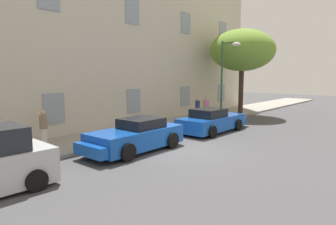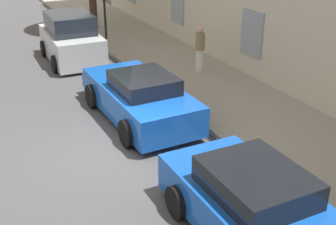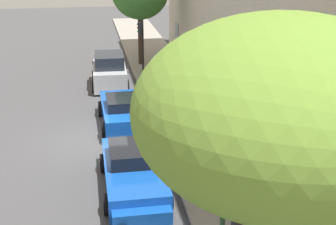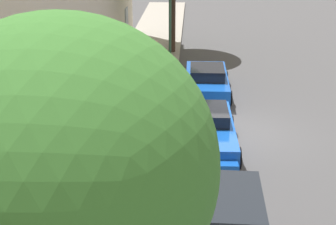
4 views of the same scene
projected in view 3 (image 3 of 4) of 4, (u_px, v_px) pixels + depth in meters
ground_plane at (95, 140)px, 19.66m from camera, size 80.00×80.00×0.00m
sidewalk at (196, 131)px, 20.30m from camera, size 60.00×3.38×0.14m
sportscar_red_lead at (123, 111)px, 21.12m from camera, size 4.70×2.12×1.38m
sportscar_yellow_flank at (134, 175)px, 15.50m from camera, size 4.94×2.08×1.35m
hatchback_parked at (110, 72)px, 26.36m from camera, size 3.66×2.03×1.83m
tree_near_kerb at (282, 112)px, 7.86m from camera, size 4.97×4.97×6.57m
traffic_light at (141, 37)px, 28.09m from camera, size 0.22×0.36×3.14m
street_lamp at (209, 118)px, 10.95m from camera, size 0.44×1.42×5.41m
pedestrian_admiring at (238, 208)px, 12.97m from camera, size 0.50×0.50×1.55m
pedestrian_strolling at (187, 85)px, 23.63m from camera, size 0.39×0.39×1.58m
pedestrian_bystander at (222, 185)px, 14.06m from camera, size 0.35×0.35×1.60m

